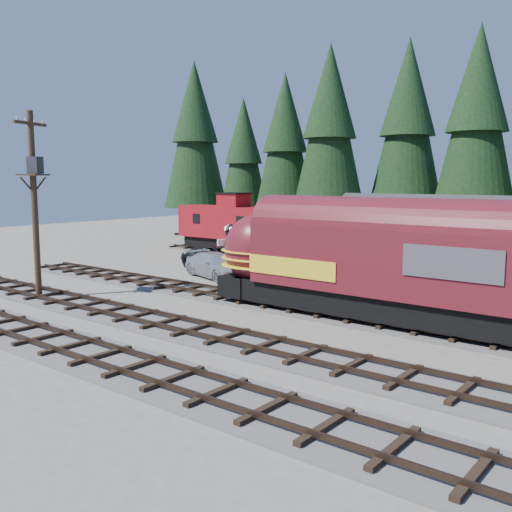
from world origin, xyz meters
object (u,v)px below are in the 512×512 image
Objects in this scene: depot at (421,241)px; utility_pole at (34,193)px; caboose at (226,225)px; locomotive at (349,265)px; pickup_truck_b at (216,265)px; pickup_truck_a at (222,258)px.

depot is 20.04m from utility_pole.
locomotive is at bearing -35.33° from caboose.
caboose is 21.12m from utility_pole.
pickup_truck_b is at bearing -51.21° from caboose.
pickup_truck_b is at bearing -168.86° from depot.
pickup_truck_a is at bearing 51.13° from pickup_truck_b.
locomotive reaches higher than pickup_truck_a.
locomotive is (-0.55, -6.50, -0.57)m from depot.
depot is at bearing -20.27° from caboose.
pickup_truck_a is (1.27, 12.73, -4.61)m from utility_pole.
pickup_truck_b is at bearing -140.19° from pickup_truck_a.
pickup_truck_a is at bearing -50.00° from caboose.
utility_pole reaches higher than depot.
utility_pole is 11.72m from pickup_truck_b.
locomotive reaches higher than pickup_truck_b.
utility_pole is at bearing -156.90° from locomotive.
depot is 2.13× the size of pickup_truck_a.
locomotive is 14.98m from pickup_truck_a.
depot reaches higher than caboose.
depot is 14.14m from pickup_truck_a.
locomotive is 12.57m from pickup_truck_b.
pickup_truck_b is (7.98, -9.93, -1.56)m from caboose.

